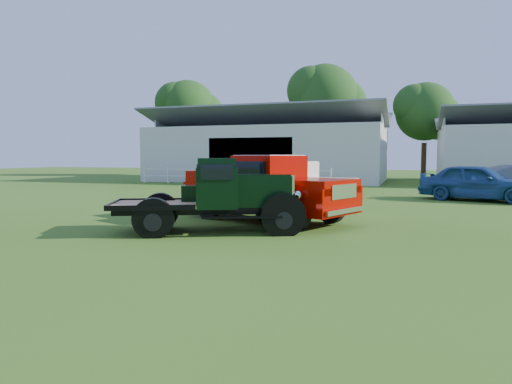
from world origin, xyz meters
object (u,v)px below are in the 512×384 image
(red_pickup, at_px, (267,188))
(vintage_flatbed, at_px, (213,195))
(white_pickup, at_px, (292,186))
(misc_car_blue, at_px, (478,182))

(red_pickup, bearing_deg, vintage_flatbed, -84.49)
(vintage_flatbed, bearing_deg, red_pickup, 48.71)
(red_pickup, relative_size, white_pickup, 1.17)
(misc_car_blue, bearing_deg, vintage_flatbed, 165.92)
(vintage_flatbed, xyz_separation_m, misc_car_blue, (7.65, 11.30, -0.13))
(misc_car_blue, bearing_deg, white_pickup, 149.16)
(white_pickup, bearing_deg, red_pickup, -76.97)
(vintage_flatbed, distance_m, red_pickup, 2.46)
(vintage_flatbed, bearing_deg, misc_car_blue, 31.57)
(vintage_flatbed, relative_size, red_pickup, 0.87)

